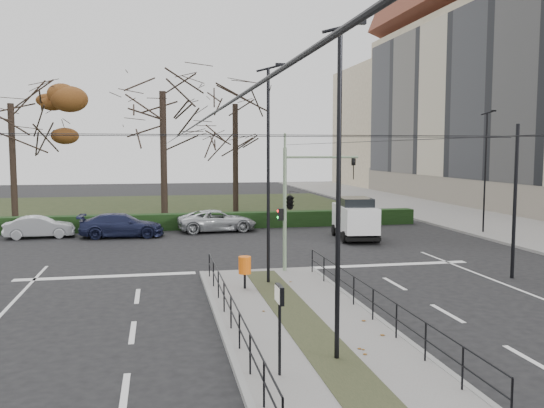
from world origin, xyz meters
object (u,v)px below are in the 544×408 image
(parked_car_third, at_px, (122,225))
(white_van, at_px, (355,217))
(streetlamp_sidewalk, at_px, (485,171))
(bare_tree_near, at_px, (163,101))
(rust_tree, at_px, (10,104))
(litter_bin, at_px, (245,266))
(parked_car_fourth, at_px, (217,221))
(traffic_light, at_px, (292,199))
(info_panel, at_px, (279,305))
(streetlamp_median_far, at_px, (269,173))
(bare_tree_center, at_px, (235,112))
(streetlamp_median_near, at_px, (339,191))
(parked_car_second, at_px, (40,227))

(parked_car_third, xyz_separation_m, white_van, (12.90, -3.32, 0.54))
(streetlamp_sidewalk, height_order, bare_tree_near, bare_tree_near)
(parked_car_third, distance_m, bare_tree_near, 9.47)
(rust_tree, bearing_deg, streetlamp_sidewalk, -22.40)
(litter_bin, distance_m, parked_car_fourth, 15.39)
(parked_car_fourth, bearing_deg, traffic_light, -178.33)
(info_panel, xyz_separation_m, streetlamp_median_far, (1.44, 8.62, 2.48))
(bare_tree_center, bearing_deg, traffic_light, -92.08)
(bare_tree_near, bearing_deg, streetlamp_median_near, -82.24)
(bare_tree_near, bearing_deg, traffic_light, -73.79)
(traffic_light, distance_m, parked_car_fourth, 13.03)
(parked_car_third, height_order, white_van, white_van)
(white_van, height_order, bare_tree_center, bare_tree_center)
(traffic_light, xyz_separation_m, streetlamp_median_near, (-1.22, -9.87, 1.06))
(streetlamp_median_near, bearing_deg, parked_car_second, 115.96)
(parked_car_second, bearing_deg, parked_car_third, -102.42)
(parked_car_third, height_order, bare_tree_near, bare_tree_near)
(parked_car_fourth, bearing_deg, rust_tree, 54.53)
(parked_car_third, bearing_deg, rust_tree, 43.18)
(parked_car_second, height_order, parked_car_third, parked_car_third)
(streetlamp_median_far, bearing_deg, streetlamp_median_near, -89.29)
(parked_car_fourth, bearing_deg, bare_tree_near, 32.57)
(parked_car_second, relative_size, white_van, 0.84)
(white_van, bearing_deg, streetlamp_median_far, -124.32)
(streetlamp_median_far, xyz_separation_m, parked_car_second, (-10.59, 14.04, -3.55))
(litter_bin, bearing_deg, traffic_light, 48.94)
(litter_bin, height_order, bare_tree_center, bare_tree_center)
(litter_bin, xyz_separation_m, parked_car_fourth, (0.62, 15.37, -0.29))
(streetlamp_median_far, relative_size, rust_tree, 0.75)
(parked_car_third, bearing_deg, streetlamp_median_near, -162.04)
(streetlamp_median_far, bearing_deg, bare_tree_near, 100.70)
(streetlamp_median_far, distance_m, white_van, 12.57)
(bare_tree_near, bearing_deg, parked_car_third, -115.66)
(bare_tree_center, bearing_deg, streetlamp_median_far, -94.94)
(streetlamp_median_near, bearing_deg, parked_car_third, 106.00)
(traffic_light, relative_size, info_panel, 2.50)
(streetlamp_median_far, relative_size, bare_tree_center, 0.70)
(parked_car_fourth, bearing_deg, parked_car_second, 87.55)
(traffic_light, height_order, litter_bin, traffic_light)
(parked_car_second, height_order, parked_car_fourth, parked_car_fourth)
(litter_bin, relative_size, streetlamp_sidewalk, 0.16)
(litter_bin, bearing_deg, streetlamp_median_near, -81.35)
(streetlamp_sidewalk, height_order, white_van, streetlamp_sidewalk)
(info_panel, distance_m, parked_car_fourth, 23.33)
(traffic_light, xyz_separation_m, white_van, (5.56, 8.13, -1.80))
(streetlamp_median_far, distance_m, parked_car_second, 17.94)
(streetlamp_median_near, bearing_deg, streetlamp_median_far, 90.71)
(parked_car_fourth, bearing_deg, bare_tree_center, -19.74)
(streetlamp_median_near, distance_m, streetlamp_median_far, 7.92)
(traffic_light, bearing_deg, bare_tree_near, 106.21)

